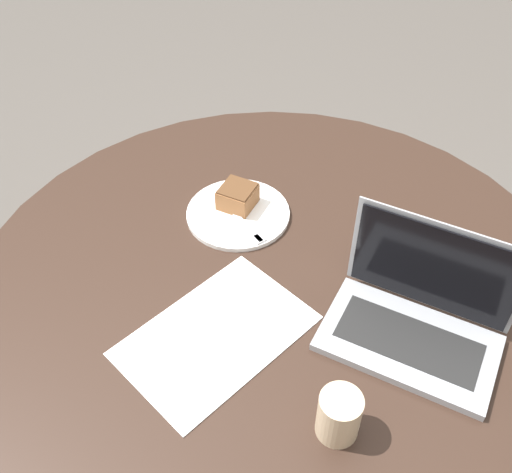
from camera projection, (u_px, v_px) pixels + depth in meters
name	position (u px, v px, depth m)	size (l,w,h in m)	color
ground_plane	(270.00, 447.00, 1.88)	(12.00, 12.00, 0.00)	#4C4742
dining_table	(275.00, 315.00, 1.40)	(1.39, 1.39, 0.78)	black
paper_document	(216.00, 335.00, 1.23)	(0.46, 0.42, 0.00)	white
plate	(238.00, 214.00, 1.49)	(0.26, 0.26, 0.01)	white
cake_slice	(238.00, 196.00, 1.48)	(0.10, 0.10, 0.06)	brown
fork	(246.00, 226.00, 1.45)	(0.13, 0.14, 0.00)	silver
coffee_glass	(339.00, 415.00, 1.05)	(0.08, 0.08, 0.10)	#C6AD89
laptop	(416.00, 320.00, 1.20)	(0.30, 0.39, 0.25)	gray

